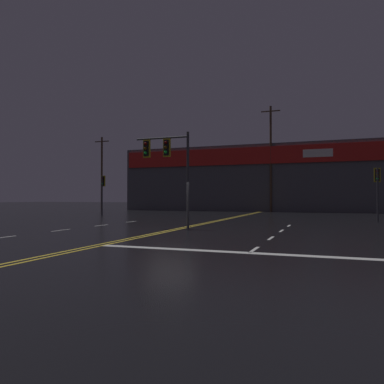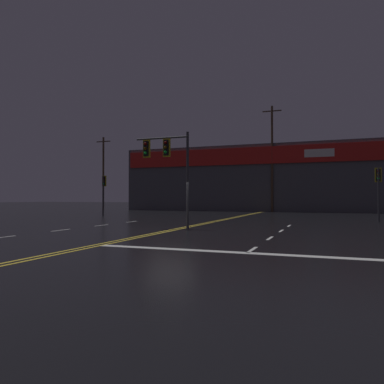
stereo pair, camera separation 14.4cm
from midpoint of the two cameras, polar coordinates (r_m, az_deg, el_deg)
name	(u,v)px [view 2 (the right image)]	position (r m, az deg, el deg)	size (l,w,h in m)	color
ground_plane	(170,231)	(19.05, -3.18, -5.89)	(200.00, 200.00, 0.00)	black
road_markings	(180,234)	(17.46, -1.58, -6.34)	(15.76, 60.00, 0.01)	gold
traffic_signal_median	(166,157)	(20.40, -3.80, 5.41)	(3.11, 0.36, 5.17)	#38383D
traffic_signal_corner_northwest	(104,186)	(35.28, -13.19, 0.86)	(0.42, 0.36, 3.69)	#38383D
traffic_signal_corner_northeast	(378,182)	(28.72, 26.66, 1.37)	(0.42, 0.36, 3.73)	#38383D
building_backdrop	(269,179)	(49.90, 11.80, 1.90)	(36.22, 10.23, 8.08)	#4C4C51
utility_pole_row	(279,160)	(44.79, 13.20, 4.82)	(46.47, 0.26, 12.49)	#4C3828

